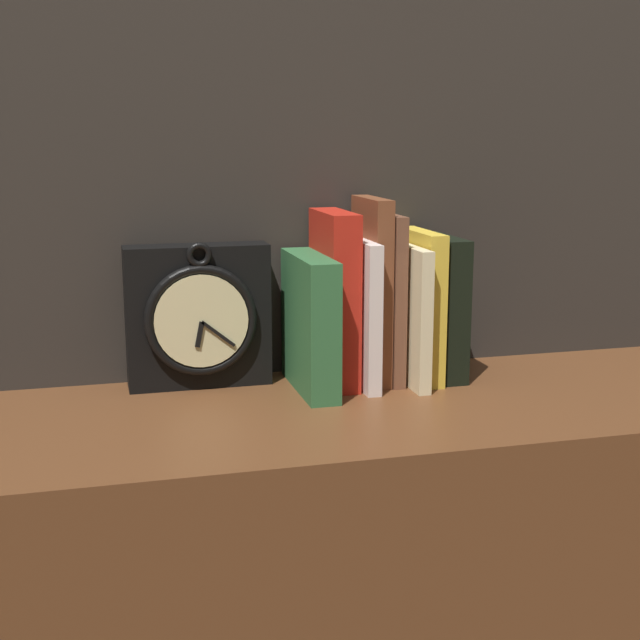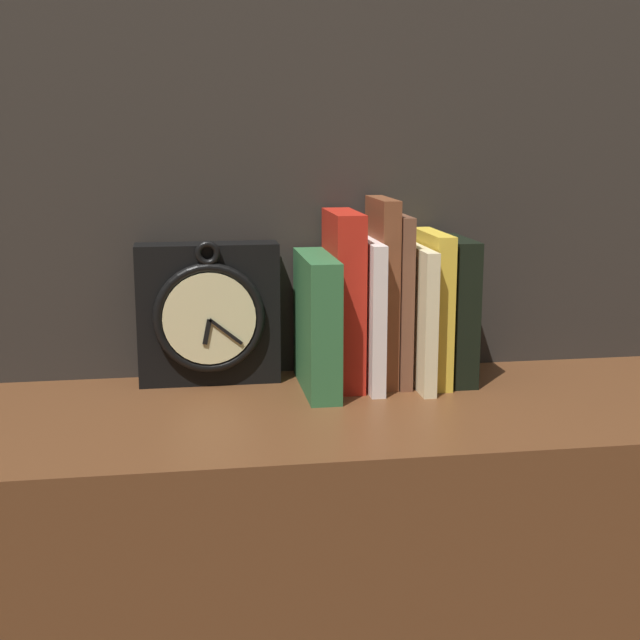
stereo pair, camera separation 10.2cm
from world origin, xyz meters
name	(u,v)px [view 2 (the right image)]	position (x,y,z in m)	size (l,w,h in m)	color
wall_back	(296,97)	(0.00, 0.20, 1.30)	(6.00, 0.05, 2.60)	#2D2823
clock	(209,314)	(-0.12, 0.13, 1.03)	(0.18, 0.06, 0.19)	black
book_slot0_green	(317,323)	(0.01, 0.08, 1.02)	(0.04, 0.16, 0.17)	#306A3B
book_slot1_red	(343,299)	(0.05, 0.10, 1.05)	(0.04, 0.12, 0.22)	red
book_slot2_white	(368,313)	(0.08, 0.09, 1.03)	(0.02, 0.14, 0.19)	silver
book_slot3_brown	(382,291)	(0.10, 0.11, 1.06)	(0.02, 0.11, 0.24)	brown
book_slot4_brown	(397,299)	(0.12, 0.11, 1.05)	(0.02, 0.11, 0.22)	brown
book_slot5_cream	(416,315)	(0.14, 0.09, 1.03)	(0.02, 0.15, 0.18)	beige
book_slot6_yellow	(432,307)	(0.16, 0.10, 1.03)	(0.02, 0.12, 0.19)	yellow
book_slot7_black	(455,309)	(0.19, 0.10, 1.03)	(0.03, 0.12, 0.19)	black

